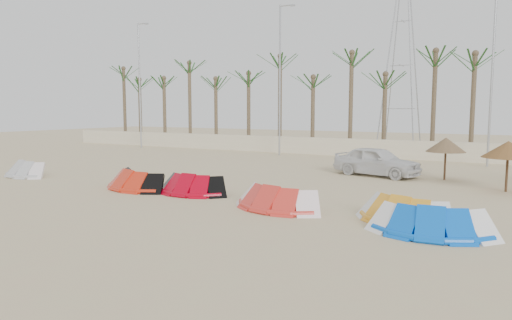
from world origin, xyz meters
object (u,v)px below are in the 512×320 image
Objects in this scene: kite_grey at (30,168)px; kite_red_right at (279,196)px; kite_blue at (433,218)px; kite_red_left at (140,178)px; kite_orange at (405,208)px; parasol_mid at (508,150)px; car at (377,161)px; kite_red_mid at (195,183)px; parasol_left at (446,145)px.

kite_grey is 0.85× the size of kite_red_right.
kite_red_left is at bearing 173.12° from kite_blue.
parasol_mid is (2.57, 7.35, 1.35)m from kite_orange.
parasol_mid reaches higher than kite_blue.
kite_red_right is 9.49m from car.
kite_blue is at bearing -9.00° from kite_red_right.
kite_blue is 11.14m from car.
kite_blue is at bearing -45.65° from kite_orange.
kite_red_mid is at bearing 169.17° from kite_red_right.
parasol_mid is (1.60, 8.34, 1.35)m from kite_blue.
kite_grey is 10.47m from kite_red_mid.
parasol_left is at bearing -71.71° from car.
car is at bearing 109.91° from kite_orange.
car is (5.09, 8.63, 0.34)m from kite_red_mid.
kite_red_right is at bearing -171.75° from car.
car is (7.99, 8.78, 0.34)m from kite_red_left.
parasol_mid is (2.68, -2.21, 0.05)m from parasol_left.
kite_grey is 14.73m from kite_red_right.
kite_red_right is (14.72, -0.51, 0.00)m from kite_grey.
kite_red_right is at bearing -5.35° from kite_red_left.
parasol_left is at bearing 26.15° from kite_grey.
kite_orange is at bearing 134.35° from kite_blue.
kite_orange is (18.91, -0.33, 0.00)m from kite_grey.
car reaches higher than kite_red_left.
kite_grey is 1.48× the size of parasol_left.
car is (-3.36, 9.27, 0.34)m from kite_orange.
kite_red_left is 1.16× the size of kite_blue.
kite_red_mid is at bearing -148.64° from parasol_mid.
kite_red_left is at bearing -153.77° from parasol_mid.
kite_blue is 1.63× the size of parasol_left.
kite_red_mid and kite_red_right have the same top height.
parasol_left is 0.47× the size of car.
parasol_left reaches higher than kite_grey.
kite_red_left is 12.41m from kite_blue.
kite_red_left is 0.88× the size of car.
parasol_mid is at bearing -94.69° from car.
kite_grey is 22.64m from parasol_mid.
kite_red_right is at bearing -131.90° from parasol_mid.
car reaches higher than kite_red_right.
kite_blue is 1.59× the size of parasol_mid.
kite_red_right is at bearing -10.83° from kite_red_mid.
car is (-4.33, 10.26, 0.34)m from kite_blue.
parasol_mid reaches higher than kite_red_left.
kite_grey is 1.44× the size of parasol_mid.
car reaches higher than kite_red_mid.
kite_red_mid is (2.90, 0.14, -0.00)m from kite_red_left.
kite_grey is at bearing 133.16° from car.
kite_red_mid is at bearing 170.17° from kite_blue.
car reaches higher than kite_grey.
kite_red_mid is 0.88× the size of kite_red_right.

